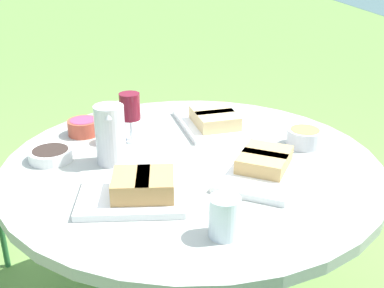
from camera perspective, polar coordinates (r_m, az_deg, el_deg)
The scene contains 11 objects.
dining_table at distance 1.64m, azimuth -0.00°, elevation -5.69°, with size 1.23×1.23×0.74m.
water_pitcher at distance 1.56m, azimuth -9.66°, elevation 1.11°, with size 0.10×0.10×0.19m.
wine_glass at distance 1.71m, azimuth -7.38°, elevation 4.25°, with size 0.07×0.07×0.18m.
platter_bread_main at distance 1.35m, azimuth -6.38°, elevation -5.45°, with size 0.24×0.31×0.08m.
platter_charcuterie at distance 1.50m, azimuth 8.39°, elevation -2.65°, with size 0.38×0.35×0.07m.
platter_sandwich_side at distance 1.85m, azimuth 2.51°, elevation 2.82°, with size 0.37×0.27×0.07m.
bowl_fries at distance 1.73m, azimuth 13.19°, elevation 0.87°, with size 0.12×0.12×0.06m.
bowl_salad at distance 1.92m, azimuth -8.60°, elevation 3.70°, with size 0.12×0.12×0.07m.
bowl_olives at distance 1.65m, azimuth -16.40°, elevation -1.17°, with size 0.14×0.14×0.04m.
bowl_dip_red at distance 1.82m, azimuth -12.75°, elevation 2.06°, with size 0.11×0.11×0.06m.
cup_water_near at distance 1.19m, azimuth 3.86°, elevation -8.61°, with size 0.08×0.08×0.11m.
Camera 1 is at (1.41, -0.19, 1.43)m, focal length 45.00 mm.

